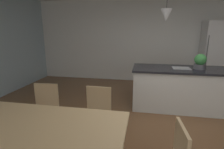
{
  "coord_description": "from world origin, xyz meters",
  "views": [
    {
      "loc": [
        -0.39,
        -2.76,
        1.67
      ],
      "look_at": [
        -0.89,
        -0.06,
        0.99
      ],
      "focal_mm": 28.09,
      "sensor_mm": 36.0,
      "label": 1
    }
  ],
  "objects": [
    {
      "name": "refrigerator",
      "position": [
        1.62,
        2.86,
        0.98
      ],
      "size": [
        0.67,
        0.67,
        1.96
      ],
      "color": "silver",
      "rests_on": "ground_plane"
    },
    {
      "name": "chair_far_left",
      "position": [
        -1.89,
        -0.48,
        0.47
      ],
      "size": [
        0.44,
        0.44,
        0.87
      ],
      "color": "tan",
      "rests_on": "ground_plane"
    },
    {
      "name": "pendant_over_island_main",
      "position": [
        0.01,
        1.12,
        1.99
      ],
      "size": [
        0.22,
        0.22,
        0.83
      ],
      "color": "black"
    },
    {
      "name": "kitchen_island",
      "position": [
        0.41,
        1.12,
        0.46
      ],
      "size": [
        2.06,
        0.89,
        0.91
      ],
      "color": "silver",
      "rests_on": "ground_plane"
    },
    {
      "name": "dining_table",
      "position": [
        -1.47,
        -1.33,
        0.68
      ],
      "size": [
        1.87,
        0.96,
        0.74
      ],
      "color": "tan",
      "rests_on": "ground_plane"
    },
    {
      "name": "wall_back_kitchen",
      "position": [
        0.0,
        3.26,
        1.35
      ],
      "size": [
        10.0,
        0.12,
        2.7
      ],
      "primitive_type": "cube",
      "color": "silver",
      "rests_on": "ground_plane"
    },
    {
      "name": "potted_plant_on_island",
      "position": [
        0.76,
        1.12,
        1.06
      ],
      "size": [
        0.24,
        0.24,
        0.32
      ],
      "color": "#4C4C51",
      "rests_on": "kitchen_island"
    },
    {
      "name": "ground_plane",
      "position": [
        0.0,
        0.0,
        -0.02
      ],
      "size": [
        10.0,
        8.4,
        0.04
      ],
      "primitive_type": "cube",
      "color": "brown"
    },
    {
      "name": "chair_far_right",
      "position": [
        -1.05,
        -0.48,
        0.47
      ],
      "size": [
        0.41,
        0.41,
        0.87
      ],
      "color": "tan",
      "rests_on": "ground_plane"
    }
  ]
}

